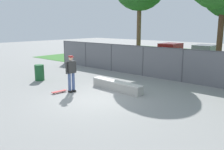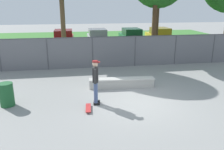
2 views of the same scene
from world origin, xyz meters
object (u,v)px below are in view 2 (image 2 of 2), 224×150
at_px(car_red, 64,39).
at_px(car_yellow, 159,36).
at_px(car_silver, 98,37).
at_px(car_green, 131,37).
at_px(skateboard, 88,108).
at_px(trash_bin, 7,95).
at_px(concrete_ledge, 122,83).
at_px(skateboarder, 96,80).

xyz_separation_m(car_red, car_yellow, (9.55, 0.38, 0.00)).
height_order(car_silver, car_green, same).
xyz_separation_m(skateboard, car_yellow, (8.19, 14.32, 0.77)).
bearing_deg(car_red, trash_bin, -98.10).
relative_size(concrete_ledge, trash_bin, 3.37).
distance_m(car_yellow, trash_bin, 17.60).
xyz_separation_m(car_red, trash_bin, (-1.85, -13.03, -0.36)).
bearing_deg(trash_bin, skateboard, -15.89).
distance_m(skateboarder, car_red, 13.54).
distance_m(car_green, trash_bin, 15.70).
relative_size(car_silver, car_green, 1.00).
bearing_deg(trash_bin, concrete_ledge, 15.39).
distance_m(car_red, car_yellow, 9.55).
distance_m(car_red, car_silver, 3.21).
bearing_deg(car_red, car_silver, 3.49).
bearing_deg(car_silver, car_green, 0.35).
relative_size(skateboarder, car_yellow, 0.44).
relative_size(car_red, car_yellow, 1.00).
bearing_deg(concrete_ledge, car_green, 73.97).
bearing_deg(skateboard, car_yellow, 60.23).
bearing_deg(car_green, skateboarder, -109.59).
bearing_deg(car_red, car_yellow, 2.28).
relative_size(skateboarder, skateboard, 2.26).
bearing_deg(trash_bin, car_red, 81.90).
xyz_separation_m(skateboarder, trash_bin, (-3.57, 0.40, -0.55)).
xyz_separation_m(skateboarder, car_yellow, (7.84, 13.81, -0.19)).
relative_size(concrete_ledge, skateboarder, 1.76).
distance_m(car_red, trash_bin, 13.16).
height_order(car_red, car_yellow, same).
bearing_deg(car_yellow, skateboard, -119.77).
distance_m(car_silver, car_green, 3.36).
distance_m(concrete_ledge, skateboarder, 2.43).
height_order(skateboard, trash_bin, trash_bin).
relative_size(skateboard, trash_bin, 0.84).
distance_m(skateboarder, car_green, 14.49).
xyz_separation_m(skateboarder, skateboard, (-0.36, -0.51, -0.96)).
relative_size(skateboard, car_silver, 0.19).
height_order(skateboard, car_green, car_green).
distance_m(skateboarder, car_silver, 13.71).
bearing_deg(car_yellow, car_silver, -178.34).
bearing_deg(concrete_ledge, car_red, 105.19).
xyz_separation_m(skateboarder, car_red, (-1.71, 13.43, -0.19)).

